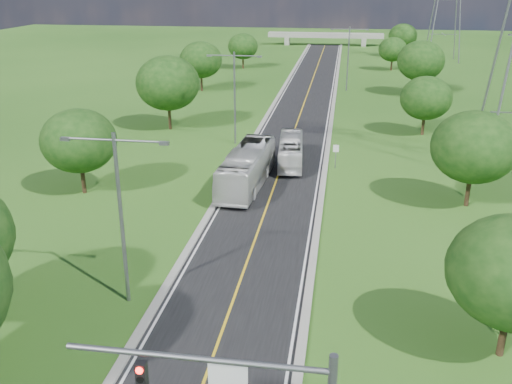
% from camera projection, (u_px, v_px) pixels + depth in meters
% --- Properties ---
extents(ground, '(260.00, 260.00, 0.00)m').
position_uv_depth(ground, '(300.00, 115.00, 76.40)').
color(ground, '#224B15').
rests_on(ground, ground).
extents(road, '(8.00, 150.00, 0.06)m').
position_uv_depth(road, '(304.00, 105.00, 81.92)').
color(road, black).
rests_on(road, ground).
extents(curb_left, '(0.50, 150.00, 0.22)m').
position_uv_depth(curb_left, '(274.00, 103.00, 82.50)').
color(curb_left, gray).
rests_on(curb_left, ground).
extents(curb_right, '(0.50, 150.00, 0.22)m').
position_uv_depth(curb_right, '(333.00, 105.00, 81.29)').
color(curb_right, gray).
rests_on(curb_right, ground).
extents(speed_limit_sign, '(0.55, 0.09, 2.40)m').
position_uv_depth(speed_limit_sign, '(336.00, 152.00, 54.77)').
color(speed_limit_sign, slate).
rests_on(speed_limit_sign, ground).
extents(overpass, '(30.00, 3.00, 3.20)m').
position_uv_depth(overpass, '(325.00, 36.00, 149.34)').
color(overpass, gray).
rests_on(overpass, ground).
extents(streetlight_near_left, '(5.90, 0.25, 10.00)m').
position_uv_depth(streetlight_near_left, '(120.00, 205.00, 30.85)').
color(streetlight_near_left, slate).
rests_on(streetlight_near_left, ground).
extents(streetlight_mid_left, '(5.90, 0.25, 10.00)m').
position_uv_depth(streetlight_mid_left, '(235.00, 90.00, 61.29)').
color(streetlight_mid_left, slate).
rests_on(streetlight_mid_left, ground).
extents(streetlight_far_right, '(5.90, 0.25, 10.00)m').
position_uv_depth(streetlight_far_right, '(348.00, 53.00, 90.02)').
color(streetlight_far_right, slate).
rests_on(streetlight_far_right, ground).
extents(tree_lb, '(6.30, 6.30, 7.33)m').
position_uv_depth(tree_lb, '(79.00, 141.00, 47.51)').
color(tree_lb, black).
rests_on(tree_lb, ground).
extents(tree_lc, '(7.56, 7.56, 8.79)m').
position_uv_depth(tree_lc, '(168.00, 83.00, 67.33)').
color(tree_lc, black).
rests_on(tree_lc, ground).
extents(tree_ld, '(6.72, 6.72, 7.82)m').
position_uv_depth(tree_ld, '(201.00, 60.00, 89.98)').
color(tree_ld, black).
rests_on(tree_ld, ground).
extents(tree_le, '(5.88, 5.88, 6.84)m').
position_uv_depth(tree_le, '(243.00, 46.00, 111.98)').
color(tree_le, black).
rests_on(tree_le, ground).
extents(tree_rb, '(6.72, 6.72, 7.82)m').
position_uv_depth(tree_rb, '(474.00, 147.00, 44.66)').
color(tree_rb, black).
rests_on(tree_rb, ground).
extents(tree_rc, '(5.88, 5.88, 6.84)m').
position_uv_depth(tree_rc, '(426.00, 98.00, 65.32)').
color(tree_rc, black).
rests_on(tree_rc, ground).
extents(tree_rd, '(7.14, 7.14, 8.30)m').
position_uv_depth(tree_rd, '(421.00, 61.00, 86.84)').
color(tree_rd, black).
rests_on(tree_rd, ground).
extents(tree_re, '(5.46, 5.46, 6.35)m').
position_uv_depth(tree_re, '(393.00, 49.00, 109.78)').
color(tree_re, black).
rests_on(tree_re, ground).
extents(tree_rf, '(6.30, 6.30, 7.33)m').
position_uv_depth(tree_rf, '(403.00, 36.00, 127.51)').
color(tree_rf, black).
rests_on(tree_rf, ground).
extents(bus_outbound, '(2.94, 9.60, 2.63)m').
position_uv_depth(bus_outbound, '(291.00, 151.00, 56.00)').
color(bus_outbound, silver).
rests_on(bus_outbound, road).
extents(bus_inbound, '(3.54, 12.38, 3.41)m').
position_uv_depth(bus_inbound, '(247.00, 168.00, 49.99)').
color(bus_inbound, silver).
rests_on(bus_inbound, road).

